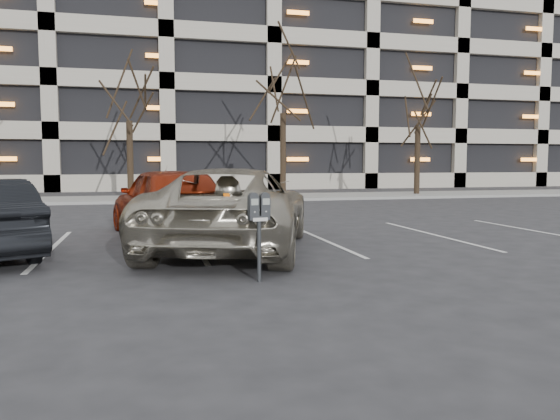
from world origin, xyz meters
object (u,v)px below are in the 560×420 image
object	(u,v)px
tree_c	(283,61)
suv_silver	(232,209)
tree_b	(128,72)
car_red	(169,201)
parking_meter	(259,215)
tree_d	(419,84)

from	to	relation	value
tree_c	suv_silver	size ratio (longest dim) A/B	1.42
tree_b	suv_silver	world-z (taller)	tree_b
car_red	parking_meter	bearing A→B (deg)	89.41
suv_silver	car_red	world-z (taller)	car_red
parking_meter	tree_c	bearing A→B (deg)	65.76
tree_c	tree_d	size ratio (longest dim) A/B	1.15
tree_b	tree_c	world-z (taller)	tree_c
tree_b	suv_silver	size ratio (longest dim) A/B	1.25
tree_b	tree_d	world-z (taller)	tree_b
tree_b	tree_c	xyz separation A→B (m)	(7.00, 0.00, 0.77)
parking_meter	car_red	size ratio (longest dim) A/B	0.26
tree_c	car_red	world-z (taller)	tree_c
suv_silver	parking_meter	bearing A→B (deg)	106.94
tree_d	car_red	world-z (taller)	tree_d
parking_meter	suv_silver	bearing A→B (deg)	79.50
tree_d	car_red	bearing A→B (deg)	-135.89
tree_c	tree_b	bearing A→B (deg)	180.00
tree_b	tree_d	bearing A→B (deg)	0.00
tree_c	parking_meter	size ratio (longest dim) A/B	7.12
car_red	tree_d	bearing A→B (deg)	-147.90
tree_b	tree_d	xyz separation A→B (m)	(14.00, 0.00, -0.06)
tree_d	suv_silver	size ratio (longest dim) A/B	1.24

